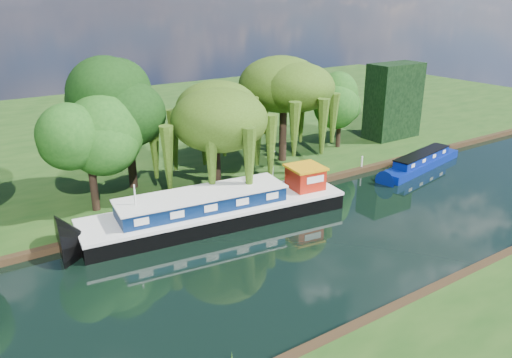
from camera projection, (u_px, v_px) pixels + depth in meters
ground at (355, 229)px, 34.52m from camera, size 120.00×120.00×0.00m
far_bank at (157, 125)px, 60.92m from camera, size 120.00×52.00×0.45m
dutch_barge at (219, 209)px, 35.28m from camera, size 19.32×6.49×4.00m
narrowboat at (421, 162)px, 46.34m from camera, size 11.47×4.01×1.65m
red_dinghy at (147, 238)px, 33.16m from camera, size 3.47×2.64×0.67m
white_cruiser at (415, 167)px, 46.74m from camera, size 2.29×2.05×1.09m
willow_left at (215, 118)px, 38.36m from camera, size 6.71×6.71×8.04m
willow_right at (284, 94)px, 45.21m from camera, size 7.11×7.11×8.66m
tree_far_left at (88, 137)px, 34.58m from camera, size 4.95×4.95×7.98m
tree_far_mid at (127, 107)px, 38.51m from camera, size 5.90×5.90×9.66m
tree_far_right at (340, 103)px, 49.95m from camera, size 4.04×4.04×6.62m
conifer_hedge at (393, 101)px, 53.79m from camera, size 6.00×3.00×8.00m
lamppost at (273, 156)px, 42.11m from camera, size 0.36×0.36×2.56m
mooring_posts at (278, 182)px, 40.47m from camera, size 19.16×0.16×1.00m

